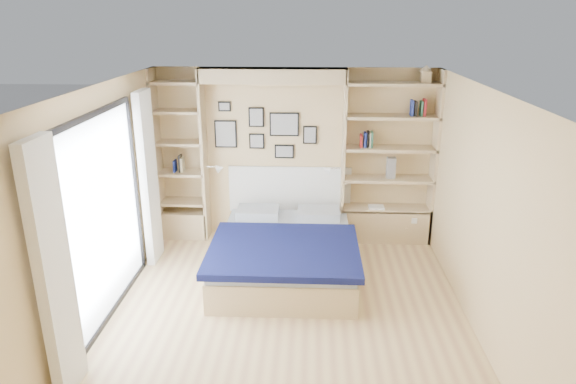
{
  "coord_description": "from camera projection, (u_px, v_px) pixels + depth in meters",
  "views": [
    {
      "loc": [
        0.24,
        -5.01,
        3.18
      ],
      "look_at": [
        -0.03,
        0.9,
        1.13
      ],
      "focal_mm": 32.0,
      "sensor_mm": 36.0,
      "label": 1
    }
  ],
  "objects": [
    {
      "name": "shelf_decor",
      "position": [
        371.0,
        130.0,
        7.14
      ],
      "size": [
        3.61,
        0.23,
        2.03
      ],
      "color": "#A51E1E",
      "rests_on": "ground"
    },
    {
      "name": "room_shell",
      "position": [
        264.0,
        181.0,
        6.88
      ],
      "size": [
        4.5,
        4.5,
        4.5
      ],
      "color": "#D4B27D",
      "rests_on": "ground"
    },
    {
      "name": "reading_lamps",
      "position": [
        273.0,
        169.0,
        7.32
      ],
      "size": [
        1.92,
        0.12,
        0.15
      ],
      "color": "silver",
      "rests_on": "ground"
    },
    {
      "name": "ground",
      "position": [
        287.0,
        313.0,
        5.78
      ],
      "size": [
        4.5,
        4.5,
        0.0
      ],
      "primitive_type": "plane",
      "color": "#DCBC7E",
      "rests_on": "ground"
    },
    {
      "name": "photo_gallery",
      "position": [
        263.0,
        131.0,
        7.37
      ],
      "size": [
        1.48,
        0.02,
        0.82
      ],
      "color": "black",
      "rests_on": "ground"
    },
    {
      "name": "deck_chair",
      "position": [
        27.0,
        246.0,
        6.55
      ],
      "size": [
        0.74,
        0.93,
        0.82
      ],
      "rotation": [
        0.0,
        0.0,
        0.36
      ],
      "color": "tan",
      "rests_on": "ground"
    },
    {
      "name": "bed",
      "position": [
        285.0,
        252.0,
        6.61
      ],
      "size": [
        1.81,
        2.39,
        1.07
      ],
      "color": "#CFB680",
      "rests_on": "ground"
    }
  ]
}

